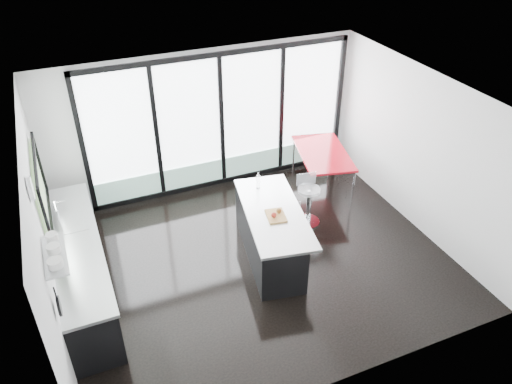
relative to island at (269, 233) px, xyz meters
name	(u,v)px	position (x,y,z in m)	size (l,w,h in m)	color
floor	(258,261)	(-0.24, -0.09, -0.44)	(6.00, 5.00, 0.00)	black
ceiling	(258,102)	(-0.24, -0.09, 2.36)	(6.00, 5.00, 0.00)	white
wall_back	(220,127)	(0.03, 2.38, 0.83)	(6.00, 0.09, 2.80)	silver
wall_front	(346,303)	(-0.24, -2.59, 0.96)	(6.00, 0.00, 2.80)	silver
wall_left	(43,217)	(-3.21, 0.19, 1.12)	(0.26, 5.00, 2.80)	silver
wall_right	(421,152)	(2.76, -0.09, 0.96)	(0.00, 5.00, 2.80)	silver
counter_cabinets	(81,267)	(-2.91, 0.31, 0.02)	(0.69, 3.24, 1.36)	black
island	(269,233)	(0.00, 0.00, 0.00)	(1.27, 2.26, 1.13)	black
bar_stool_near	(295,232)	(0.48, 0.01, -0.13)	(0.39, 0.39, 0.62)	silver
bar_stool_far	(308,206)	(1.00, 0.54, -0.07)	(0.46, 0.46, 0.74)	silver
red_table	(322,171)	(1.78, 1.43, -0.02)	(0.89, 1.56, 0.84)	#A9101D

